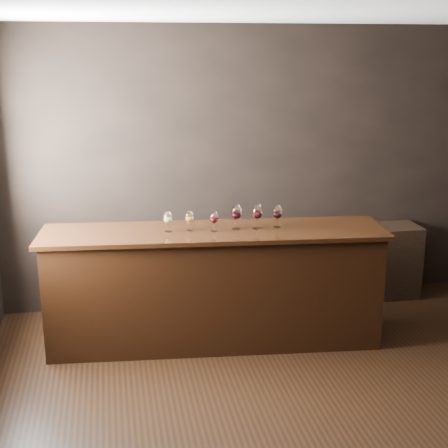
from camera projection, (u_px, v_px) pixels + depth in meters
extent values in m
plane|color=black|center=(316.00, 412.00, 4.56)|extent=(5.00, 5.00, 0.00)
cube|color=black|center=(249.00, 168.00, 6.31)|extent=(5.00, 0.02, 2.80)
cube|color=silver|center=(334.00, 8.00, 3.80)|extent=(5.00, 4.50, 0.02)
cube|color=black|center=(214.00, 289.00, 5.53)|extent=(2.94, 0.89, 1.01)
cube|color=black|center=(214.00, 232.00, 5.39)|extent=(3.04, 0.96, 0.04)
cube|color=black|center=(319.00, 265.00, 6.50)|extent=(2.14, 0.40, 0.77)
cylinder|color=white|center=(168.00, 231.00, 5.34)|extent=(0.06, 0.06, 0.00)
cylinder|color=white|center=(168.00, 227.00, 5.33)|extent=(0.01, 0.01, 0.07)
ellipsoid|color=white|center=(168.00, 218.00, 5.31)|extent=(0.07, 0.07, 0.10)
cylinder|color=white|center=(168.00, 213.00, 5.30)|extent=(0.05, 0.05, 0.01)
ellipsoid|color=#AEC367|center=(168.00, 220.00, 5.32)|extent=(0.06, 0.06, 0.05)
cylinder|color=white|center=(190.00, 230.00, 5.37)|extent=(0.06, 0.06, 0.00)
cylinder|color=white|center=(190.00, 227.00, 5.36)|extent=(0.01, 0.01, 0.06)
ellipsoid|color=white|center=(189.00, 217.00, 5.34)|extent=(0.07, 0.07, 0.10)
cylinder|color=white|center=(189.00, 212.00, 5.33)|extent=(0.05, 0.05, 0.01)
ellipsoid|color=orange|center=(189.00, 219.00, 5.35)|extent=(0.06, 0.06, 0.05)
cylinder|color=white|center=(214.00, 231.00, 5.36)|extent=(0.06, 0.06, 0.00)
cylinder|color=white|center=(214.00, 227.00, 5.35)|extent=(0.01, 0.01, 0.07)
ellipsoid|color=white|center=(214.00, 218.00, 5.33)|extent=(0.07, 0.07, 0.10)
cylinder|color=white|center=(214.00, 212.00, 5.31)|extent=(0.05, 0.05, 0.01)
ellipsoid|color=black|center=(214.00, 219.00, 5.33)|extent=(0.06, 0.06, 0.05)
cylinder|color=white|center=(236.00, 229.00, 5.42)|extent=(0.08, 0.08, 0.00)
cylinder|color=white|center=(236.00, 224.00, 5.41)|extent=(0.01, 0.01, 0.08)
ellipsoid|color=white|center=(236.00, 212.00, 5.38)|extent=(0.09, 0.09, 0.13)
cylinder|color=white|center=(237.00, 206.00, 5.36)|extent=(0.07, 0.07, 0.01)
ellipsoid|color=black|center=(236.00, 215.00, 5.39)|extent=(0.07, 0.07, 0.06)
cylinder|color=white|center=(257.00, 228.00, 5.43)|extent=(0.08, 0.08, 0.00)
cylinder|color=white|center=(257.00, 224.00, 5.42)|extent=(0.01, 0.01, 0.08)
ellipsoid|color=white|center=(257.00, 212.00, 5.39)|extent=(0.09, 0.09, 0.13)
cylinder|color=white|center=(257.00, 205.00, 5.37)|extent=(0.07, 0.07, 0.01)
ellipsoid|color=black|center=(257.00, 214.00, 5.39)|extent=(0.07, 0.07, 0.06)
cylinder|color=white|center=(277.00, 227.00, 5.47)|extent=(0.07, 0.07, 0.00)
cylinder|color=white|center=(277.00, 223.00, 5.46)|extent=(0.01, 0.01, 0.07)
ellipsoid|color=white|center=(277.00, 212.00, 5.43)|extent=(0.08, 0.08, 0.12)
cylinder|color=white|center=(278.00, 207.00, 5.42)|extent=(0.06, 0.06, 0.01)
ellipsoid|color=black|center=(277.00, 214.00, 5.44)|extent=(0.07, 0.07, 0.05)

